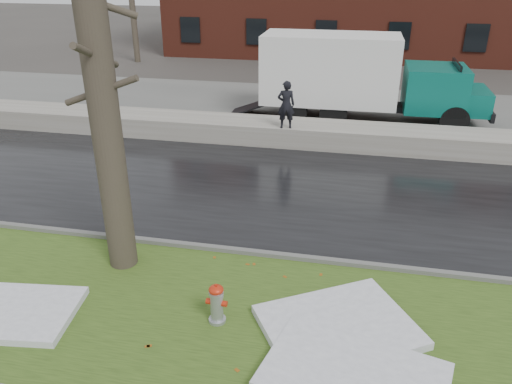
% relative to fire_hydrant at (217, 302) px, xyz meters
% --- Properties ---
extents(ground, '(120.00, 120.00, 0.00)m').
position_rel_fire_hydrant_xyz_m(ground, '(0.14, 1.36, -0.48)').
color(ground, '#47423D').
rests_on(ground, ground).
extents(verge, '(60.00, 4.50, 0.04)m').
position_rel_fire_hydrant_xyz_m(verge, '(0.14, 0.11, -0.46)').
color(verge, '#2E4617').
rests_on(verge, ground).
extents(road, '(60.00, 7.00, 0.03)m').
position_rel_fire_hydrant_xyz_m(road, '(0.14, 5.86, -0.46)').
color(road, black).
rests_on(road, ground).
extents(parking_lot, '(60.00, 9.00, 0.03)m').
position_rel_fire_hydrant_xyz_m(parking_lot, '(0.14, 14.36, -0.46)').
color(parking_lot, slate).
rests_on(parking_lot, ground).
extents(curb, '(60.00, 0.15, 0.14)m').
position_rel_fire_hydrant_xyz_m(curb, '(0.14, 2.36, -0.41)').
color(curb, slate).
rests_on(curb, ground).
extents(snowbank, '(60.00, 1.60, 0.75)m').
position_rel_fire_hydrant_xyz_m(snowbank, '(0.14, 10.06, -0.10)').
color(snowbank, '#A39F95').
rests_on(snowbank, ground).
extents(bg_tree_left, '(1.40, 1.62, 6.50)m').
position_rel_fire_hydrant_xyz_m(bg_tree_left, '(-11.86, 23.36, 2.86)').
color(bg_tree_left, brown).
rests_on(bg_tree_left, ground).
extents(bg_tree_center, '(1.40, 1.62, 6.50)m').
position_rel_fire_hydrant_xyz_m(bg_tree_center, '(-5.86, 27.36, 2.86)').
color(bg_tree_center, brown).
rests_on(bg_tree_center, ground).
extents(fire_hydrant, '(0.40, 0.34, 0.82)m').
position_rel_fire_hydrant_xyz_m(fire_hydrant, '(0.00, 0.00, 0.00)').
color(fire_hydrant, '#A0A3A7').
rests_on(fire_hydrant, verge).
extents(tree, '(1.54, 1.84, 7.42)m').
position_rel_fire_hydrant_xyz_m(tree, '(-2.54, 1.47, 3.30)').
color(tree, brown).
rests_on(tree, verge).
extents(box_truck, '(10.22, 2.49, 3.41)m').
position_rel_fire_hydrant_xyz_m(box_truck, '(2.09, 13.30, 1.33)').
color(box_truck, black).
rests_on(box_truck, ground).
extents(worker, '(0.67, 0.51, 1.64)m').
position_rel_fire_hydrant_xyz_m(worker, '(-0.17, 9.46, 1.09)').
color(worker, black).
rests_on(worker, snowbank).
extents(snow_patch_near, '(3.26, 3.06, 0.16)m').
position_rel_fire_hydrant_xyz_m(snow_patch_near, '(2.20, 0.19, -0.36)').
color(snow_patch_near, white).
rests_on(snow_patch_near, verge).
extents(snow_patch_far, '(2.38, 1.86, 0.14)m').
position_rel_fire_hydrant_xyz_m(snow_patch_far, '(-3.74, -0.62, -0.37)').
color(snow_patch_far, white).
rests_on(snow_patch_far, verge).
extents(snow_patch_side, '(3.16, 2.44, 0.18)m').
position_rel_fire_hydrant_xyz_m(snow_patch_side, '(2.51, -0.96, -0.35)').
color(snow_patch_side, white).
rests_on(snow_patch_side, verge).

